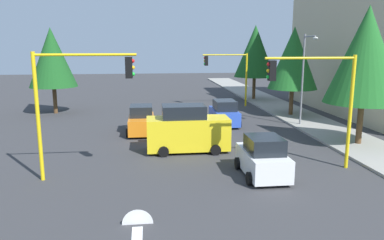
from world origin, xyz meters
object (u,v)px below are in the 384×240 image
tree_roadside_mid (293,58)px  car_blue (224,114)px  traffic_signal_near_left (318,90)px  tree_roadside_far (255,51)px  traffic_signal_far_left (229,69)px  street_lamp_curbside (305,70)px  traffic_signal_near_right (76,91)px  car_orange (141,121)px  delivery_van_yellow (187,130)px  car_white (263,158)px  tree_opposite_side (52,58)px  tree_roadside_near (366,55)px

tree_roadside_mid → car_blue: 8.34m
traffic_signal_near_left → tree_roadside_far: size_ratio=0.68×
traffic_signal_far_left → street_lamp_curbside: street_lamp_curbside is taller
traffic_signal_near_left → tree_roadside_mid: 14.68m
traffic_signal_far_left → car_blue: traffic_signal_far_left is taller
traffic_signal_near_right → car_orange: 9.99m
traffic_signal_far_left → street_lamp_curbside: bearing=18.9°
traffic_signal_far_left → car_orange: (10.96, -8.67, -2.91)m
car_orange → traffic_signal_near_left: bearing=44.0°
traffic_signal_near_right → delivery_van_yellow: (-4.00, 5.46, -2.89)m
delivery_van_yellow → car_orange: size_ratio=1.25×
traffic_signal_near_right → tree_roadside_mid: (-14.00, 15.73, 0.90)m
traffic_signal_near_right → tree_roadside_mid: tree_roadside_mid is taller
traffic_signal_near_right → car_blue: bearing=140.5°
tree_roadside_far → delivery_van_yellow: tree_roadside_far is taller
traffic_signal_near_left → car_white: 4.30m
street_lamp_curbside → delivery_van_yellow: bearing=-59.4°
traffic_signal_near_right → street_lamp_curbside: 17.76m
tree_roadside_far → tree_roadside_mid: 10.02m
street_lamp_curbside → traffic_signal_near_right: bearing=-57.2°
tree_roadside_far → tree_roadside_mid: tree_roadside_far is taller
traffic_signal_far_left → tree_opposite_side: tree_opposite_side is taller
traffic_signal_near_left → traffic_signal_near_right: traffic_signal_near_right is taller
street_lamp_curbside → tree_roadside_far: 14.44m
delivery_van_yellow → tree_roadside_near: bearing=90.0°
car_blue → car_white: bearing=-2.6°
tree_roadside_far → tree_roadside_near: tree_roadside_near is taller
traffic_signal_far_left → tree_roadside_far: 5.80m
traffic_signal_far_left → tree_roadside_mid: 7.52m
traffic_signal_far_left → tree_roadside_near: tree_roadside_near is taller
tree_roadside_far → tree_opposite_side: 21.36m
tree_roadside_near → car_blue: (-7.08, -7.10, -4.70)m
traffic_signal_far_left → car_white: size_ratio=1.49×
tree_roadside_mid → car_orange: (4.96, -13.02, -4.18)m
traffic_signal_far_left → traffic_signal_near_right: bearing=-29.6°
traffic_signal_near_left → traffic_signal_far_left: 20.00m
traffic_signal_far_left → tree_roadside_near: 16.81m
traffic_signal_near_right → tree_roadside_far: tree_roadside_far is taller
traffic_signal_near_left → tree_roadside_near: size_ratio=0.67×
tree_roadside_near → delivery_van_yellow: 11.61m
car_blue → delivery_van_yellow: bearing=-27.4°
tree_roadside_far → car_orange: (14.96, -12.52, -4.60)m
tree_roadside_mid → car_blue: tree_roadside_mid is taller
car_white → car_orange: bearing=-148.9°
tree_opposite_side → car_white: (18.69, 13.86, -4.18)m
street_lamp_curbside → car_orange: 12.71m
street_lamp_curbside → car_orange: bearing=-87.3°
tree_opposite_side → delivery_van_yellow: (14.00, 10.73, -3.80)m
traffic_signal_near_right → street_lamp_curbside: size_ratio=0.85×
tree_roadside_far → car_blue: tree_roadside_far is taller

